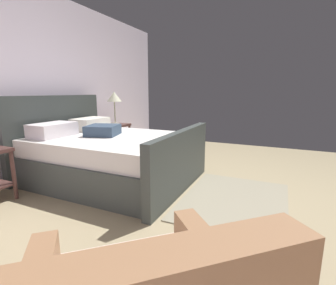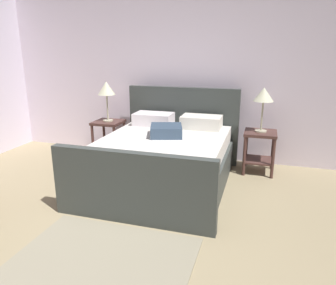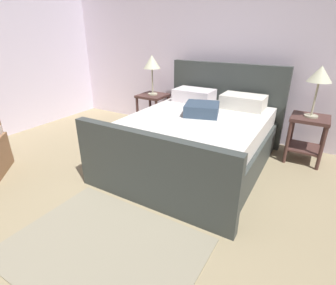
{
  "view_description": "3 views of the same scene",
  "coord_description": "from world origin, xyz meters",
  "px_view_note": "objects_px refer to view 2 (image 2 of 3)",
  "views": [
    {
      "loc": [
        -2.74,
        -0.31,
        1.21
      ],
      "look_at": [
        0.03,
        0.97,
        0.58
      ],
      "focal_mm": 26.47,
      "sensor_mm": 36.0,
      "label": 1
    },
    {
      "loc": [
        1.13,
        -1.94,
        1.71
      ],
      "look_at": [
        0.17,
        1.23,
        0.74
      ],
      "focal_mm": 34.27,
      "sensor_mm": 36.0,
      "label": 2
    },
    {
      "loc": [
        1.16,
        -0.96,
        1.58
      ],
      "look_at": [
        0.0,
        1.0,
        0.6
      ],
      "focal_mm": 27.73,
      "sensor_mm": 36.0,
      "label": 3
    }
  ],
  "objects_px": {
    "bed": "(164,158)",
    "nightstand_right": "(260,145)",
    "table_lamp_right": "(264,96)",
    "table_lamp_left": "(106,90)",
    "nightstand_left": "(109,133)"
  },
  "relations": [
    {
      "from": "bed",
      "to": "nightstand_right",
      "type": "distance_m",
      "value": 1.4
    },
    {
      "from": "nightstand_right",
      "to": "table_lamp_right",
      "type": "height_order",
      "value": "table_lamp_right"
    },
    {
      "from": "nightstand_right",
      "to": "table_lamp_right",
      "type": "xyz_separation_m",
      "value": [
        0.0,
        0.0,
        0.69
      ]
    },
    {
      "from": "table_lamp_left",
      "to": "nightstand_left",
      "type": "bearing_deg",
      "value": -63.43
    },
    {
      "from": "bed",
      "to": "table_lamp_right",
      "type": "distance_m",
      "value": 1.59
    },
    {
      "from": "nightstand_right",
      "to": "table_lamp_left",
      "type": "height_order",
      "value": "table_lamp_left"
    },
    {
      "from": "nightstand_left",
      "to": "table_lamp_left",
      "type": "height_order",
      "value": "table_lamp_left"
    },
    {
      "from": "nightstand_left",
      "to": "table_lamp_left",
      "type": "xyz_separation_m",
      "value": [
        -0.0,
        0.0,
        0.7
      ]
    },
    {
      "from": "nightstand_left",
      "to": "table_lamp_left",
      "type": "bearing_deg",
      "value": 116.57
    },
    {
      "from": "bed",
      "to": "table_lamp_left",
      "type": "height_order",
      "value": "table_lamp_left"
    },
    {
      "from": "bed",
      "to": "nightstand_left",
      "type": "distance_m",
      "value": 1.41
    },
    {
      "from": "nightstand_right",
      "to": "table_lamp_left",
      "type": "distance_m",
      "value": 2.46
    },
    {
      "from": "bed",
      "to": "table_lamp_left",
      "type": "distance_m",
      "value": 1.6
    },
    {
      "from": "bed",
      "to": "table_lamp_left",
      "type": "xyz_separation_m",
      "value": [
        -1.18,
        0.76,
        0.75
      ]
    },
    {
      "from": "bed",
      "to": "nightstand_right",
      "type": "xyz_separation_m",
      "value": [
        1.18,
        0.76,
        0.05
      ]
    }
  ]
}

